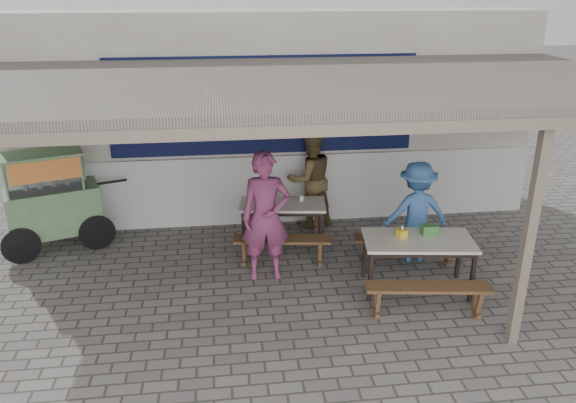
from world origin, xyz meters
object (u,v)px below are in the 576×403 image
(vendor_cart, at_px, (51,197))
(patron_wall_side, at_px, (310,179))
(bench_left_street, at_px, (282,245))
(bench_right_street, at_px, (428,294))
(table_right, at_px, (418,244))
(patron_right_table, at_px, (416,212))
(condiment_jar, at_px, (301,198))
(donation_box, at_px, (429,230))
(table_left, at_px, (283,208))
(bench_right_wall, at_px, (406,244))
(tissue_box, at_px, (402,233))
(condiment_bowl, at_px, (270,200))
(bench_left_wall, at_px, (283,212))
(patron_street_side, at_px, (266,217))

(vendor_cart, bearing_deg, patron_wall_side, -14.00)
(bench_left_street, bearing_deg, bench_right_street, -36.84)
(bench_left_street, distance_m, table_right, 1.97)
(patron_right_table, bearing_deg, vendor_cart, -12.34)
(bench_left_street, bearing_deg, condiment_jar, 68.58)
(bench_left_street, height_order, donation_box, donation_box)
(table_left, xyz_separation_m, bench_right_wall, (1.74, -0.81, -0.33))
(table_left, xyz_separation_m, condiment_jar, (0.31, 0.08, 0.12))
(tissue_box, distance_m, condiment_bowl, 2.22)
(bench_right_street, bearing_deg, tissue_box, 105.84)
(vendor_cart, relative_size, patron_right_table, 1.20)
(bench_left_wall, xyz_separation_m, patron_street_side, (-0.42, -1.52, 0.58))
(table_left, relative_size, table_right, 0.90)
(table_left, relative_size, vendor_cart, 0.75)
(condiment_jar, distance_m, condiment_bowl, 0.49)
(bench_left_street, height_order, patron_street_side, patron_street_side)
(bench_right_wall, xyz_separation_m, condiment_jar, (-1.43, 0.89, 0.45))
(bench_right_wall, bearing_deg, patron_right_table, 54.55)
(bench_left_street, distance_m, bench_right_street, 2.28)
(tissue_box, bearing_deg, condiment_jar, 126.95)
(donation_box, bearing_deg, bench_right_wall, 98.93)
(bench_right_street, height_order, patron_wall_side, patron_wall_side)
(patron_right_table, height_order, condiment_bowl, patron_right_table)
(vendor_cart, distance_m, patron_street_side, 3.47)
(bench_right_street, distance_m, patron_wall_side, 3.24)
(table_left, relative_size, tissue_box, 12.23)
(table_left, bearing_deg, bench_right_street, -47.56)
(bench_right_street, height_order, vendor_cart, vendor_cart)
(table_right, bearing_deg, condiment_bowl, 146.45)
(donation_box, bearing_deg, vendor_cart, 160.97)
(bench_right_wall, relative_size, condiment_jar, 19.82)
(condiment_bowl, bearing_deg, bench_left_street, -81.90)
(bench_left_wall, xyz_separation_m, vendor_cart, (-3.61, -0.16, 0.51))
(donation_box, relative_size, condiment_jar, 2.58)
(bench_left_street, xyz_separation_m, condiment_bowl, (-0.10, 0.71, 0.44))
(table_left, relative_size, patron_street_side, 0.75)
(bench_left_wall, height_order, donation_box, donation_box)
(vendor_cart, relative_size, tissue_box, 16.23)
(bench_right_street, distance_m, donation_box, 1.00)
(vendor_cart, relative_size, condiment_jar, 23.16)
(bench_right_street, xyz_separation_m, patron_wall_side, (-0.98, 3.04, 0.49))
(bench_left_wall, bearing_deg, tissue_box, -49.03)
(patron_wall_side, height_order, condiment_bowl, patron_wall_side)
(bench_right_street, relative_size, patron_wall_side, 0.94)
(bench_left_street, distance_m, bench_right_wall, 1.83)
(table_right, bearing_deg, patron_right_table, 80.93)
(bench_left_street, height_order, bench_right_street, same)
(vendor_cart, bearing_deg, table_left, -26.62)
(vendor_cart, bearing_deg, donation_box, -38.14)
(bench_left_wall, height_order, bench_right_street, same)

